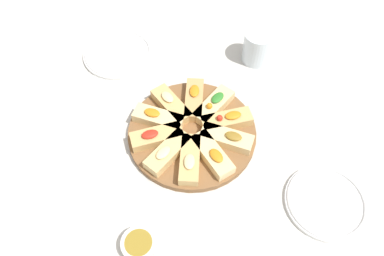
{
  "coord_description": "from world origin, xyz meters",
  "views": [
    {
      "loc": [
        0.38,
        -0.35,
        0.79
      ],
      "look_at": [
        0.0,
        0.0,
        0.03
      ],
      "focal_mm": 35.0,
      "sensor_mm": 36.0,
      "label": 1
    }
  ],
  "objects": [
    {
      "name": "focaccia_slice_1",
      "position": [
        0.04,
        0.08,
        0.03
      ],
      "size": [
        0.1,
        0.13,
        0.04
      ],
      "color": "tan",
      "rests_on": "serving_board"
    },
    {
      "name": "focaccia_slice_2",
      "position": [
        -0.01,
        0.09,
        0.03
      ],
      "size": [
        0.06,
        0.13,
        0.04
      ],
      "color": "#E5C689",
      "rests_on": "serving_board"
    },
    {
      "name": "water_glass",
      "position": [
        -0.07,
        0.32,
        0.05
      ],
      "size": [
        0.08,
        0.08,
        0.09
      ],
      "primitive_type": "cylinder",
      "color": "silver",
      "rests_on": "ground_plane"
    },
    {
      "name": "serving_board",
      "position": [
        0.0,
        0.0,
        0.01
      ],
      "size": [
        0.32,
        0.32,
        0.02
      ],
      "primitive_type": "cylinder",
      "color": "brown",
      "rests_on": "ground_plane"
    },
    {
      "name": "focaccia_slice_6",
      "position": [
        -0.04,
        -0.08,
        0.03
      ],
      "size": [
        0.1,
        0.13,
        0.04
      ],
      "color": "tan",
      "rests_on": "serving_board"
    },
    {
      "name": "focaccia_slice_4",
      "position": [
        -0.09,
        0.01,
        0.03
      ],
      "size": [
        0.13,
        0.06,
        0.04
      ],
      "color": "tan",
      "rests_on": "serving_board"
    },
    {
      "name": "focaccia_slice_3",
      "position": [
        -0.06,
        0.06,
        0.03
      ],
      "size": [
        0.12,
        0.12,
        0.04
      ],
      "color": "tan",
      "rests_on": "serving_board"
    },
    {
      "name": "dipping_bowl",
      "position": [
        0.13,
        -0.27,
        0.02
      ],
      "size": [
        0.07,
        0.07,
        0.03
      ],
      "color": "silver",
      "rests_on": "ground_plane"
    },
    {
      "name": "plate_left",
      "position": [
        -0.36,
        0.03,
        0.01
      ],
      "size": [
        0.2,
        0.2,
        0.02
      ],
      "color": "white",
      "rests_on": "ground_plane"
    },
    {
      "name": "focaccia_slice_5",
      "position": [
        -0.08,
        -0.04,
        0.03
      ],
      "size": [
        0.13,
        0.1,
        0.04
      ],
      "color": "#E5C689",
      "rests_on": "serving_board"
    },
    {
      "name": "ground_plane",
      "position": [
        0.0,
        0.0,
        0.0
      ],
      "size": [
        3.0,
        3.0,
        0.0
      ],
      "primitive_type": "plane",
      "color": "beige"
    },
    {
      "name": "napkin_stack",
      "position": [
        -0.11,
        -0.3,
        0.0
      ],
      "size": [
        0.11,
        0.1,
        0.01
      ],
      "primitive_type": "cube",
      "rotation": [
        0.0,
        0.0,
        0.07
      ],
      "color": "white",
      "rests_on": "ground_plane"
    },
    {
      "name": "focaccia_slice_7",
      "position": [
        0.01,
        -0.09,
        0.03
      ],
      "size": [
        0.06,
        0.13,
        0.04
      ],
      "color": "#DBB775",
      "rests_on": "serving_board"
    },
    {
      "name": "plate_right",
      "position": [
        0.34,
        0.09,
        0.01
      ],
      "size": [
        0.18,
        0.18,
        0.02
      ],
      "color": "white",
      "rests_on": "ground_plane"
    },
    {
      "name": "focaccia_slice_8",
      "position": [
        0.06,
        -0.06,
        0.03
      ],
      "size": [
        0.12,
        0.12,
        0.04
      ],
      "color": "tan",
      "rests_on": "serving_board"
    },
    {
      "name": "focaccia_slice_0",
      "position": [
        0.08,
        0.04,
        0.03
      ],
      "size": [
        0.13,
        0.1,
        0.04
      ],
      "color": "#E5C689",
      "rests_on": "serving_board"
    },
    {
      "name": "focaccia_slice_9",
      "position": [
        0.09,
        -0.02,
        0.03
      ],
      "size": [
        0.13,
        0.07,
        0.04
      ],
      "color": "#E5C689",
      "rests_on": "serving_board"
    }
  ]
}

